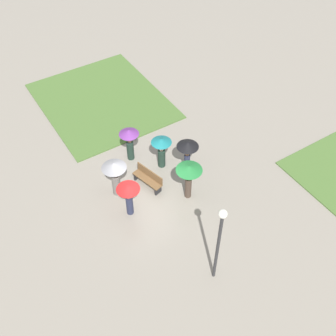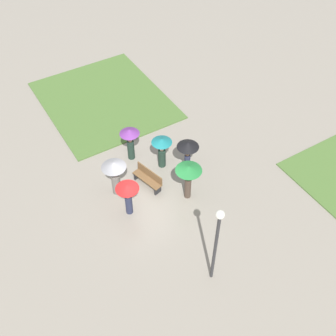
% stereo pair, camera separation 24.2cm
% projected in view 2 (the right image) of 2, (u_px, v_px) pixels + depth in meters
% --- Properties ---
extents(ground_plane, '(90.00, 90.00, 0.00)m').
position_uv_depth(ground_plane, '(142.00, 194.00, 19.32)').
color(ground_plane, gray).
extents(lawn_patch_near, '(7.69, 6.47, 0.06)m').
position_uv_depth(lawn_patch_near, '(104.00, 100.00, 24.17)').
color(lawn_patch_near, '#4C7033').
rests_on(lawn_patch_near, ground_plane).
extents(park_bench, '(1.62, 0.81, 0.90)m').
position_uv_depth(park_bench, '(148.00, 178.00, 19.39)').
color(park_bench, brown).
rests_on(park_bench, ground_plane).
extents(lamp_post, '(0.32, 0.32, 4.08)m').
position_uv_depth(lamp_post, '(217.00, 237.00, 14.51)').
color(lamp_post, '#2D2D30').
rests_on(lamp_post, ground_plane).
extents(crowd_person_grey, '(1.11, 1.11, 1.94)m').
position_uv_depth(crowd_person_grey, '(114.00, 171.00, 18.39)').
color(crowd_person_grey, slate).
rests_on(crowd_person_grey, ground_plane).
extents(crowd_person_teal, '(0.98, 0.98, 1.72)m').
position_uv_depth(crowd_person_teal, '(162.00, 148.00, 19.76)').
color(crowd_person_teal, '#1E3328').
rests_on(crowd_person_teal, ground_plane).
extents(crowd_person_green, '(1.17, 1.17, 1.95)m').
position_uv_depth(crowd_person_green, '(188.00, 173.00, 18.13)').
color(crowd_person_green, '#47382D').
rests_on(crowd_person_green, ground_plane).
extents(crowd_person_purple, '(0.96, 0.96, 1.85)m').
position_uv_depth(crowd_person_purple, '(130.00, 138.00, 20.03)').
color(crowd_person_purple, '#1E3328').
rests_on(crowd_person_purple, ground_plane).
extents(crowd_person_red, '(1.02, 1.02, 1.75)m').
position_uv_depth(crowd_person_red, '(128.00, 193.00, 17.70)').
color(crowd_person_red, '#282D47').
rests_on(crowd_person_red, ground_plane).
extents(crowd_person_black, '(1.03, 1.03, 1.86)m').
position_uv_depth(crowd_person_black, '(188.00, 149.00, 19.30)').
color(crowd_person_black, '#282D47').
rests_on(crowd_person_black, ground_plane).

